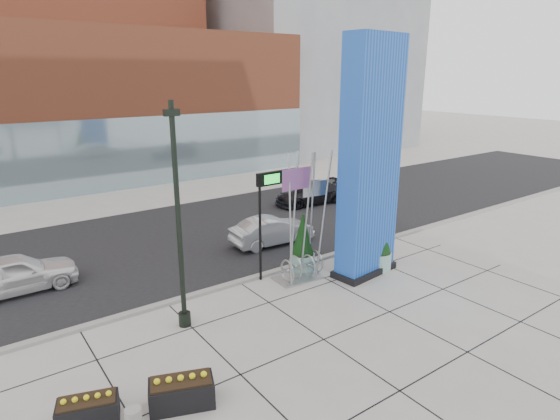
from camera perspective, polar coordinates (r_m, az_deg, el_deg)
ground at (r=15.19m, az=-0.16°, el=-15.06°), size 160.00×160.00×0.00m
street_asphalt at (r=23.27m, az=-14.69°, el=-4.08°), size 80.00×12.00×0.02m
curb_edge at (r=18.17m, az=-7.63°, el=-9.43°), size 80.00×0.30×0.12m
tower_podium at (r=38.58m, az=-23.39°, el=11.45°), size 34.00×10.00×11.00m
tower_glass_front at (r=34.27m, az=-20.99°, el=6.17°), size 34.00×0.60×5.00m
building_grey_parking at (r=54.19m, az=2.61°, el=17.47°), size 20.00×18.00×18.00m
blue_pylon at (r=18.46m, az=10.89°, el=5.41°), size 2.93×1.56×9.33m
lamp_post at (r=14.81m, az=-12.13°, el=-3.65°), size 0.45×0.40×7.19m
public_art_sculpture at (r=18.56m, az=2.80°, el=-4.41°), size 2.32×1.27×5.13m
overhead_street_sign at (r=18.05m, az=-0.54°, el=2.85°), size 2.03×0.24×4.31m
round_planter_east at (r=19.78m, az=12.01°, el=-3.63°), size 1.08×1.08×2.71m
round_planter_mid at (r=18.96m, az=9.39°, el=-4.83°), size 0.96×0.96×2.41m
round_planter_west at (r=19.34m, az=2.79°, el=-4.01°), size 1.01×1.01×2.53m
box_planter_north at (r=12.71m, az=-22.36°, el=-21.61°), size 1.52×1.08×0.76m
box_planter_south at (r=12.56m, az=-11.91°, el=-20.82°), size 1.75×1.29×0.86m
car_white_west at (r=20.11m, az=-29.64°, el=-6.81°), size 4.36×1.75×1.48m
car_silver_mid at (r=22.35m, az=-0.97°, el=-2.58°), size 4.14×1.65×1.34m
car_dark_east at (r=29.43m, az=3.74°, el=2.07°), size 4.83×2.27×1.36m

